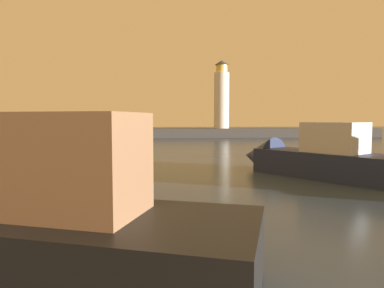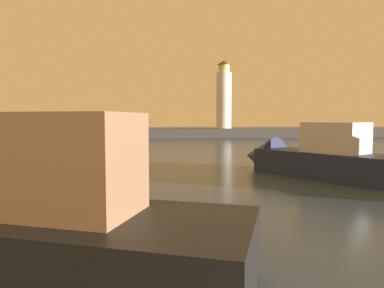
# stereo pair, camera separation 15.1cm
# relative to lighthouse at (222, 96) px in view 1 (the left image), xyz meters

# --- Properties ---
(ground_plane) EXTENTS (220.00, 220.00, 0.00)m
(ground_plane) POSITION_rel_lighthouse_xyz_m (-8.04, -29.30, -6.93)
(ground_plane) COLOR #2D3D51
(breakwater) EXTENTS (69.83, 6.80, 1.48)m
(breakwater) POSITION_rel_lighthouse_xyz_m (-8.04, 0.00, -6.19)
(breakwater) COLOR #423F3D
(breakwater) RESTS_ON ground_plane
(lighthouse) EXTENTS (2.56, 2.56, 11.51)m
(lighthouse) POSITION_rel_lighthouse_xyz_m (0.00, 0.00, 0.00)
(lighthouse) COLOR silver
(lighthouse) RESTS_ON breakwater
(motorboat_3) EXTENTS (7.16, 9.04, 3.35)m
(motorboat_3) POSITION_rel_lighthouse_xyz_m (-2.35, -41.05, -5.98)
(motorboat_3) COLOR #1E284C
(motorboat_3) RESTS_ON ground_plane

